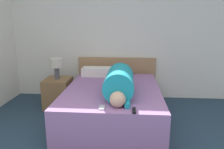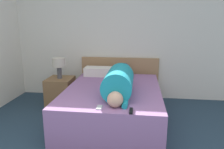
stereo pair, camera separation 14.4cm
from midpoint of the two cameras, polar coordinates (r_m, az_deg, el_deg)
The scene contains 9 objects.
wall_back at distance 4.41m, azimuth 1.37°, elevation 10.68°, with size 5.16×0.06×2.60m.
bed at distance 3.47m, azimuth 1.50°, elevation -7.73°, with size 1.43×1.92×0.53m.
headboard at distance 4.47m, azimuth 2.91°, elevation -0.82°, with size 1.55×0.04×0.83m.
nightstand at distance 4.13m, azimuth -12.32°, elevation -4.51°, with size 0.45×0.49×0.53m.
table_lamp at distance 4.00m, azimuth -12.70°, elevation 2.71°, with size 0.23×0.23×0.37m.
person_lying at distance 3.19m, azimuth 3.37°, elevation -1.52°, with size 0.39×1.77×0.39m.
pillow_near_headboard at distance 4.13m, azimuth -2.37°, elevation 0.80°, with size 0.55×0.28×0.16m.
tv_remote at distance 2.54m, azimuth 6.64°, elevation -9.44°, with size 0.04×0.15×0.02m.
cell_phone at distance 2.63m, azimuth -1.74°, elevation -8.60°, with size 0.06×0.13×0.01m.
Camera 2 is at (0.52, -0.97, 1.54)m, focal length 35.00 mm.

